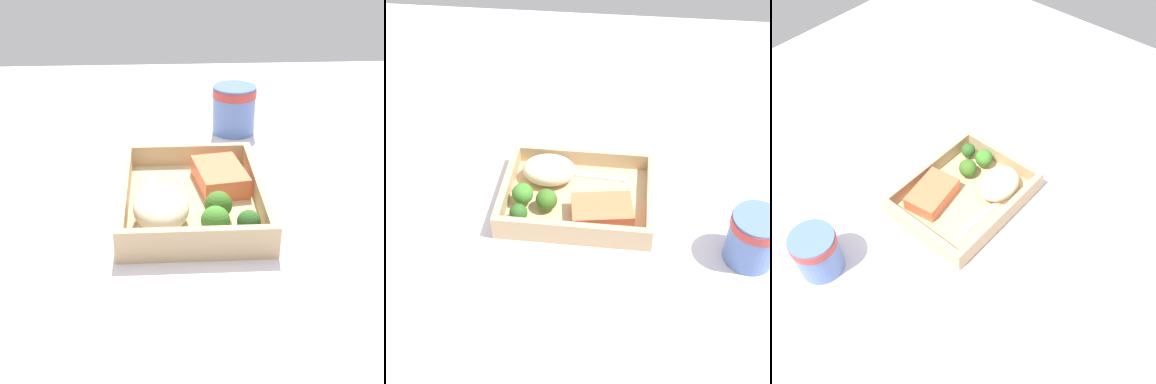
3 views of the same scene
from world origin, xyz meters
TOP-DOWN VIEW (x-y plane):
  - ground_plane at (0.00, 0.00)cm, footprint 160.00×160.00cm
  - takeout_tray at (0.00, 0.00)cm, footprint 27.03×20.86cm
  - tray_rim at (0.00, 0.00)cm, footprint 27.03×20.86cm
  - salmon_fillet at (-4.67, 4.56)cm, footprint 11.47×8.56cm
  - mashed_potatoes at (5.94, -4.52)cm, footprint 9.94×7.64cm
  - broccoli_floret_1 at (9.60, 2.52)cm, footprint 3.86×3.86cm
  - broccoli_floret_2 at (5.19, 3.36)cm, footprint 3.86×3.86cm
  - broccoli_floret_3 at (9.51, 6.91)cm, footprint 3.15×3.15cm
  - fork at (0.63, -6.34)cm, footprint 15.87×2.67cm
  - paper_cup at (-29.32, 9.75)cm, footprint 8.45×8.45cm
  - receipt_slip at (-23.62, -7.57)cm, footprint 9.24×11.71cm

SIDE VIEW (x-z plane):
  - ground_plane at x=0.00cm, z-range -2.00..0.00cm
  - receipt_slip at x=-23.62cm, z-range 0.00..0.24cm
  - takeout_tray at x=0.00cm, z-range 0.00..1.20cm
  - fork at x=0.63cm, z-range 1.20..1.64cm
  - salmon_fillet at x=-4.67cm, z-range 1.20..4.33cm
  - tray_rim at x=0.00cm, z-range 1.20..4.56cm
  - broccoli_floret_3 at x=9.51cm, z-range 1.36..4.98cm
  - broccoli_floret_2 at x=5.19cm, z-range 1.27..5.41cm
  - mashed_potatoes at x=5.94cm, z-range 1.20..5.90cm
  - broccoli_floret_1 at x=9.60cm, z-range 1.37..5.74cm
  - paper_cup at x=-29.32cm, z-range 0.55..9.86cm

